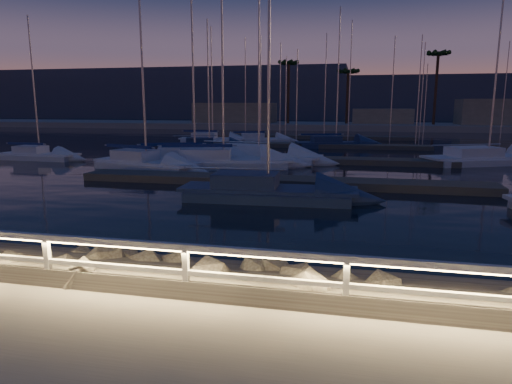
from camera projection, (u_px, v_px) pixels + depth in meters
The scene contains 20 objects.
ground at pixel (139, 292), 8.98m from camera, with size 400.00×400.00×0.00m, color #9B958C.
harbor_water at pixel (308, 159), 39.09m from camera, with size 400.00×440.00×0.60m.
guard_rail at pixel (134, 255), 8.85m from camera, with size 44.11×0.12×1.06m.
floating_docks at pixel (310, 151), 40.21m from camera, with size 22.00×36.00×0.40m.
far_shore at pixel (334, 124), 79.92m from camera, with size 160.00×14.00×5.20m.
palm_left at pixel (289, 66), 77.78m from camera, with size 3.00×3.00×11.20m.
palm_center at pixel (348, 73), 76.85m from camera, with size 3.00×3.00×9.70m.
palm_right at pixel (438, 57), 72.47m from camera, with size 3.00×3.00×12.20m.
distant_hills at pixel (273, 101), 140.95m from camera, with size 230.00×37.50×18.00m.
sailboat_a at pixel (144, 163), 30.04m from camera, with size 8.01×4.30×13.22m.
sailboat_b at pixel (263, 190), 20.50m from camera, with size 8.00×2.75×13.43m.
sailboat_c at pixel (256, 156), 33.87m from camera, with size 9.39×3.65×15.55m.
sailboat_e at pixel (38, 155), 35.44m from camera, with size 6.39×2.18×10.80m.
sailboat_f at pixel (192, 158), 32.75m from camera, with size 8.62×5.27×14.27m.
sailboat_g at pixel (220, 161), 31.02m from camera, with size 9.60×4.73×15.71m.
sailboat_h at pixel (485, 158), 32.87m from camera, with size 9.71×6.24×16.02m.
sailboat_i at pixel (207, 145), 43.09m from camera, with size 7.22×4.03×11.93m.
sailboat_j at pixel (259, 139), 51.01m from camera, with size 6.98×4.14×11.52m.
sailboat_k at pixel (334, 143), 45.76m from camera, with size 8.22×4.58×13.47m.
sailboat_n at pixel (211, 139), 51.01m from camera, with size 7.58×2.97×12.59m.
Camera 1 is at (4.10, -7.74, 3.64)m, focal length 32.00 mm.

